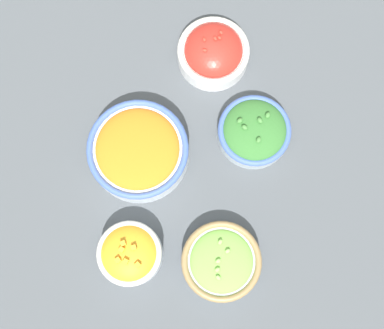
# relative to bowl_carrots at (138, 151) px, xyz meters

# --- Properties ---
(ground_plane) EXTENTS (3.00, 3.00, 0.00)m
(ground_plane) POSITION_rel_bowl_carrots_xyz_m (-0.03, 0.10, -0.04)
(ground_plane) COLOR #4C5156
(bowl_carrots) EXTENTS (0.19, 0.19, 0.07)m
(bowl_carrots) POSITION_rel_bowl_carrots_xyz_m (0.00, 0.00, 0.00)
(bowl_carrots) COLOR silver
(bowl_carrots) RESTS_ON ground_plane
(bowl_lettuce) EXTENTS (0.14, 0.14, 0.06)m
(bowl_lettuce) POSITION_rel_bowl_carrots_xyz_m (0.10, 0.23, -0.01)
(bowl_lettuce) COLOR #B2C1CC
(bowl_lettuce) RESTS_ON ground_plane
(bowl_broccoli) EXTENTS (0.14, 0.14, 0.06)m
(bowl_broccoli) POSITION_rel_bowl_carrots_xyz_m (-0.14, 0.17, -0.01)
(bowl_broccoli) COLOR #B2C1CC
(bowl_broccoli) RESTS_ON ground_plane
(bowl_cherry_tomatoes) EXTENTS (0.14, 0.14, 0.08)m
(bowl_cherry_tomatoes) POSITION_rel_bowl_carrots_xyz_m (-0.24, 0.02, -0.01)
(bowl_cherry_tomatoes) COLOR white
(bowl_cherry_tomatoes) RESTS_ON ground_plane
(bowl_squash) EXTENTS (0.12, 0.12, 0.08)m
(bowl_squash) POSITION_rel_bowl_carrots_xyz_m (0.17, 0.08, -0.00)
(bowl_squash) COLOR silver
(bowl_squash) RESTS_ON ground_plane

